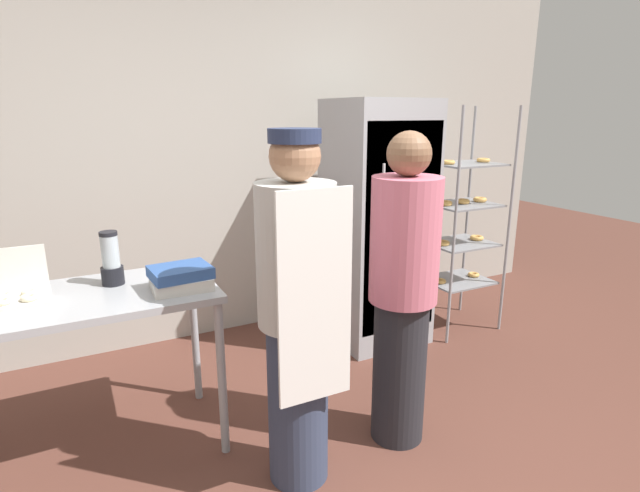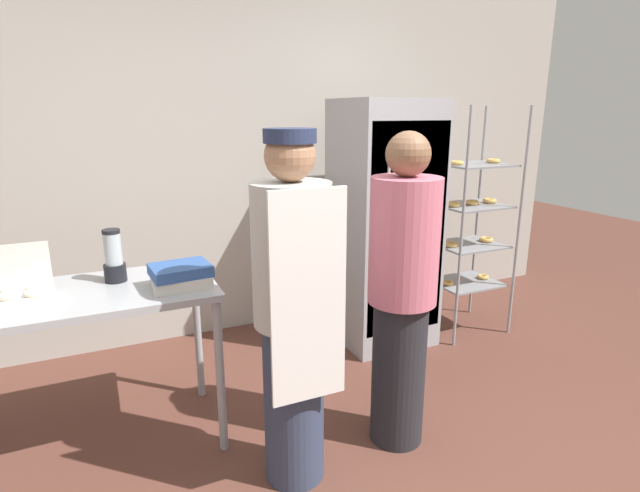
# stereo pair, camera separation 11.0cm
# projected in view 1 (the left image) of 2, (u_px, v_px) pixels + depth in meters

# --- Properties ---
(back_wall) EXTENTS (6.40, 0.12, 3.09)m
(back_wall) POSITION_uv_depth(u_px,v_px,m) (224.00, 137.00, 3.80)
(back_wall) COLOR #ADA89E
(back_wall) RESTS_ON ground_plane
(refrigerator) EXTENTS (0.67, 0.67, 1.82)m
(refrigerator) POSITION_uv_depth(u_px,v_px,m) (377.00, 224.00, 3.75)
(refrigerator) COLOR #9EA0A5
(refrigerator) RESTS_ON ground_plane
(baking_rack) EXTENTS (0.57, 0.48, 1.78)m
(baking_rack) POSITION_uv_depth(u_px,v_px,m) (461.00, 222.00, 3.95)
(baking_rack) COLOR #93969B
(baking_rack) RESTS_ON ground_plane
(prep_counter) EXTENTS (1.23, 0.65, 0.88)m
(prep_counter) POSITION_uv_depth(u_px,v_px,m) (86.00, 314.00, 2.42)
(prep_counter) COLOR #9EA0A5
(prep_counter) RESTS_ON ground_plane
(donut_box) EXTENTS (0.27, 0.22, 0.26)m
(donut_box) POSITION_uv_depth(u_px,v_px,m) (17.00, 299.00, 2.23)
(donut_box) COLOR silver
(donut_box) RESTS_ON prep_counter
(blender_pitcher) EXTENTS (0.11, 0.11, 0.28)m
(blender_pitcher) POSITION_uv_depth(u_px,v_px,m) (111.00, 261.00, 2.53)
(blender_pitcher) COLOR black
(blender_pitcher) RESTS_ON prep_counter
(binder_stack) EXTENTS (0.30, 0.25, 0.12)m
(binder_stack) POSITION_uv_depth(u_px,v_px,m) (181.00, 278.00, 2.48)
(binder_stack) COLOR silver
(binder_stack) RESTS_ON prep_counter
(person_baker) EXTENTS (0.35, 0.37, 1.67)m
(person_baker) POSITION_uv_depth(u_px,v_px,m) (297.00, 311.00, 2.24)
(person_baker) COLOR #333D56
(person_baker) RESTS_ON ground_plane
(person_customer) EXTENTS (0.35, 0.35, 1.65)m
(person_customer) POSITION_uv_depth(u_px,v_px,m) (403.00, 292.00, 2.55)
(person_customer) COLOR #232328
(person_customer) RESTS_ON ground_plane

